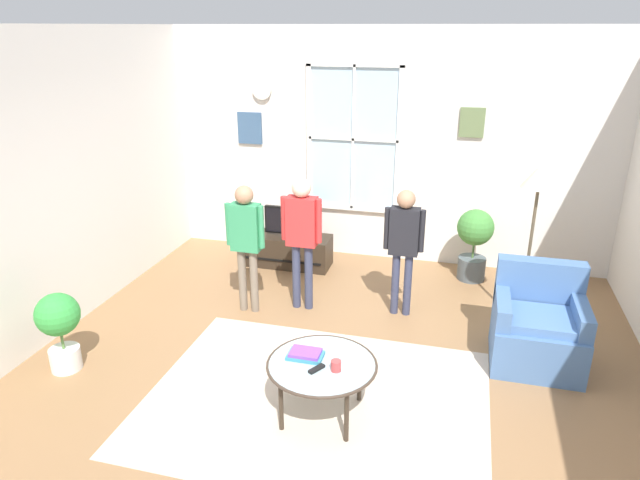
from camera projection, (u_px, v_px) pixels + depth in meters
name	position (u px, v px, depth m)	size (l,w,h in m)	color
ground_plane	(326.00, 386.00, 4.72)	(6.03, 6.43, 0.02)	olive
back_wall	(385.00, 147.00, 6.90)	(5.43, 0.17, 2.84)	silver
side_wall_left	(17.00, 199.00, 4.87)	(0.12, 5.83, 2.84)	silver
area_rug	(316.00, 399.00, 4.53)	(2.71, 2.10, 0.01)	#C6B29E
tv_stand	(287.00, 250.00, 7.03)	(1.08, 0.43, 0.39)	#2D2319
television	(287.00, 221.00, 6.89)	(0.55, 0.08, 0.37)	#4C4C4C
armchair	(537.00, 328.00, 4.96)	(0.76, 0.74, 0.87)	#476B9E
coffee_table	(322.00, 366.00, 4.21)	(0.84, 0.84, 0.46)	#99B2B7
book_stack	(305.00, 354.00, 4.27)	(0.27, 0.17, 0.05)	teal
cup	(336.00, 366.00, 4.10)	(0.08, 0.08, 0.08)	#BF3F3F
remote_near_books	(317.00, 369.00, 4.12)	(0.04, 0.14, 0.02)	black
person_green_shirt	(246.00, 235.00, 5.66)	(0.41, 0.19, 1.36)	#726656
person_red_shirt	(302.00, 229.00, 5.71)	(0.43, 0.19, 1.42)	#333851
person_black_shirt	(404.00, 239.00, 5.60)	(0.40, 0.18, 1.34)	#333851
potted_plant_by_window	(474.00, 239.00, 6.52)	(0.42, 0.42, 0.86)	#4C565B
potted_plant_corner	(59.00, 324.00, 4.79)	(0.37, 0.37, 0.72)	silver
floor_lamp	(538.00, 193.00, 5.18)	(0.32, 0.32, 1.65)	black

